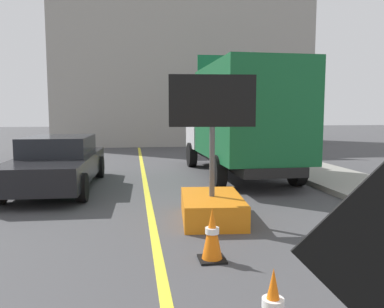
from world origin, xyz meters
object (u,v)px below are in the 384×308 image
Objects in this scene: highway_guide_sign at (236,84)px; traffic_cone_mid_lane at (212,235)px; pickup_car at (58,162)px; arrow_board_trailer at (212,194)px; box_truck at (240,119)px.

highway_guide_sign is 6.82× the size of traffic_cone_mid_lane.
pickup_car is at bearing 118.59° from traffic_cone_mid_lane.
pickup_car is 6.93× the size of traffic_cone_mid_lane.
traffic_cone_mid_lane is (-4.01, -13.53, -3.06)m from highway_guide_sign.
arrow_board_trailer reaches higher than traffic_cone_mid_lane.
pickup_car is 1.02× the size of highway_guide_sign.
traffic_cone_mid_lane is at bearing -106.52° from highway_guide_sign.
highway_guide_sign reaches higher than traffic_cone_mid_lane.
arrow_board_trailer is at bearing 78.38° from traffic_cone_mid_lane.
arrow_board_trailer is 0.53× the size of pickup_car.
box_truck reaches higher than arrow_board_trailer.
pickup_car is at bearing 133.72° from arrow_board_trailer.
box_truck is 7.26m from highway_guide_sign.
pickup_car is at bearing -131.47° from highway_guide_sign.
traffic_cone_mid_lane is at bearing -101.62° from arrow_board_trailer.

